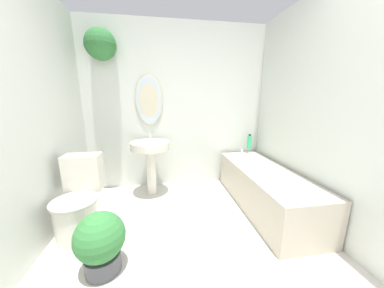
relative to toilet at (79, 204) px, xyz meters
name	(u,v)px	position (x,y,z in m)	size (l,w,h in m)	color
wall_back	(168,101)	(0.93, 1.08, 0.98)	(2.76, 0.39, 2.40)	silver
wall_left	(18,115)	(-0.29, -0.13, 0.88)	(0.06, 2.52, 2.40)	silver
wall_right	(322,112)	(2.41, -0.13, 0.88)	(0.06, 2.52, 2.40)	silver
toilet	(79,204)	(0.00, 0.00, 0.00)	(0.40, 0.58, 0.77)	beige
pedestal_sink	(150,153)	(0.65, 0.77, 0.28)	(0.52, 0.52, 0.86)	beige
bathtub	(264,187)	(2.06, 0.20, -0.07)	(0.60, 1.65, 0.57)	#B2A893
shampoo_bottle	(249,142)	(2.18, 0.94, 0.35)	(0.07, 0.07, 0.23)	#38B275
potted_plant	(101,241)	(0.33, -0.48, -0.06)	(0.37, 0.37, 0.49)	#47474C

